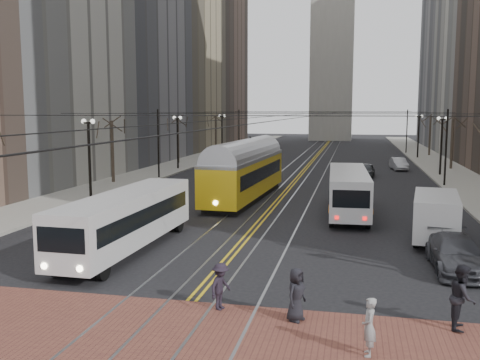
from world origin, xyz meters
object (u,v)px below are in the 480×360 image
at_px(transit_bus, 127,222).
at_px(pedestrian_b, 369,327).
at_px(sedan_grey, 366,170).
at_px(pedestrian_a, 296,294).
at_px(rear_bus, 348,193).
at_px(pedestrian_c, 462,297).
at_px(pedestrian_d, 221,286).
at_px(sedan_silver, 399,164).
at_px(cargo_van, 436,219).
at_px(streetcar, 245,176).
at_px(sedan_parked, 456,254).

xyz_separation_m(transit_bus, pedestrian_b, (10.73, -8.64, -0.56)).
distance_m(sedan_grey, pedestrian_a, 37.89).
height_order(rear_bus, pedestrian_c, rear_bus).
relative_size(pedestrian_a, pedestrian_d, 1.08).
distance_m(transit_bus, pedestrian_c, 14.87).
distance_m(sedan_silver, pedestrian_b, 46.77).
bearing_deg(pedestrian_a, pedestrian_b, -109.04).
relative_size(cargo_van, pedestrian_b, 3.37).
relative_size(sedan_grey, pedestrian_c, 1.99).
bearing_deg(sedan_silver, rear_bus, -108.66).
distance_m(cargo_van, sedan_silver, 33.13).
xyz_separation_m(streetcar, sedan_silver, (12.58, 22.29, -1.03)).
height_order(transit_bus, sedan_grey, transit_bus).
height_order(streetcar, cargo_van, streetcar).
height_order(pedestrian_a, pedestrian_b, pedestrian_a).
xyz_separation_m(cargo_van, pedestrian_d, (-8.19, -11.06, -0.39)).
bearing_deg(sedan_grey, rear_bus, -89.84).
bearing_deg(cargo_van, streetcar, 144.54).
bearing_deg(streetcar, pedestrian_a, -71.41).
relative_size(transit_bus, sedan_parked, 2.24).
xyz_separation_m(streetcar, pedestrian_a, (6.19, -22.32, -0.84)).
relative_size(sedan_parked, pedestrian_d, 3.12).
bearing_deg(rear_bus, sedan_silver, 76.83).
distance_m(cargo_van, pedestrian_a, 12.81).
xyz_separation_m(sedan_grey, pedestrian_d, (-5.32, -37.36, 0.13)).
height_order(streetcar, rear_bus, streetcar).
bearing_deg(sedan_silver, pedestrian_b, -103.11).
distance_m(streetcar, sedan_silver, 25.61).
distance_m(cargo_van, sedan_parked, 4.87).
xyz_separation_m(rear_bus, pedestrian_c, (3.59, -17.44, -0.38)).
relative_size(rear_bus, sedan_parked, 2.17).
bearing_deg(cargo_van, pedestrian_d, -119.54).
xyz_separation_m(cargo_van, pedestrian_a, (-5.67, -11.49, -0.33)).
relative_size(rear_bus, pedestrian_b, 6.63).
relative_size(cargo_van, sedan_parked, 1.10).
xyz_separation_m(sedan_silver, pedestrian_d, (-8.91, -44.18, 0.13)).
distance_m(transit_bus, pedestrian_a, 10.88).
xyz_separation_m(rear_bus, pedestrian_d, (-3.83, -17.44, -0.58)).
bearing_deg(rear_bus, transit_bus, -133.88).
height_order(transit_bus, pedestrian_d, transit_bus).
height_order(sedan_grey, pedestrian_d, pedestrian_d).
height_order(cargo_van, pedestrian_b, cargo_van).
height_order(sedan_grey, pedestrian_c, pedestrian_c).
bearing_deg(pedestrian_c, pedestrian_d, 101.97).
xyz_separation_m(rear_bus, sedan_grey, (1.48, 19.92, -0.71)).
bearing_deg(sedan_parked, cargo_van, 90.93).
xyz_separation_m(rear_bus, sedan_parked, (4.50, -11.23, -0.67)).
distance_m(streetcar, pedestrian_d, 22.22).
relative_size(cargo_van, sedan_grey, 1.37).
bearing_deg(pedestrian_b, transit_bus, -131.14).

